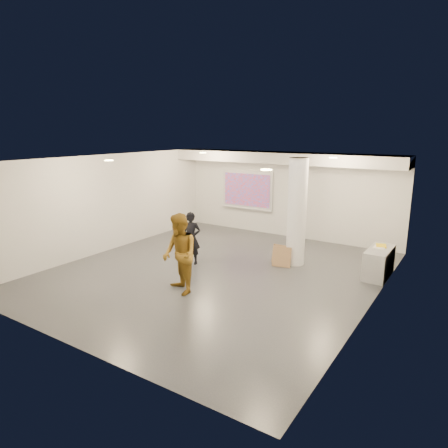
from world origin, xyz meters
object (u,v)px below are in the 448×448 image
Objects in this scene: projection_screen at (247,190)px; woman at (191,238)px; credenza at (379,263)px; column at (297,212)px; man at (180,254)px.

woman is at bearing -81.84° from projection_screen.
credenza is at bearing -3.06° from woman.
woman is (-4.71, -1.81, 0.37)m from credenza.
column is 2.50m from credenza.
man is at bearing -134.53° from credenza.
column is 1.59× the size of man.
column is 2.33× the size of credenza.
column is at bearing 96.75° from man.
column is at bearing -173.29° from credenza.
projection_screen is 4.35m from woman.
man is (1.07, -1.81, 0.20)m from woman.
projection_screen is at bearing 135.07° from man.
man is at bearing -112.85° from column.
projection_screen is 1.41× the size of woman.
column is at bearing 8.23° from woman.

